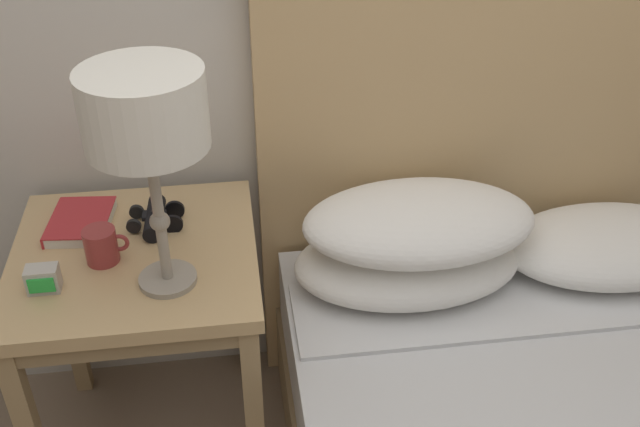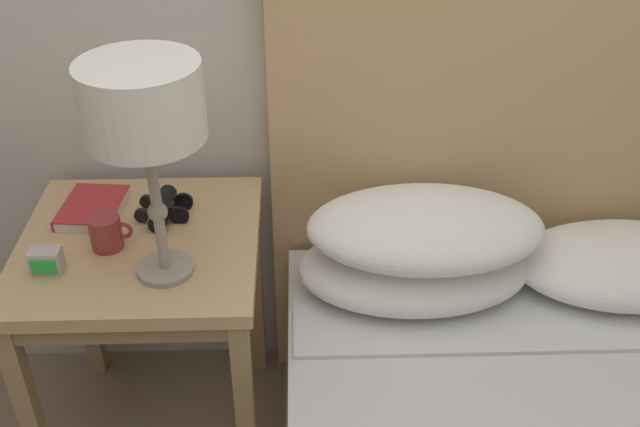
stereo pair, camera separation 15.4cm
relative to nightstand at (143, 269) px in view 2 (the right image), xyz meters
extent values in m
cube|color=tan|center=(0.00, 0.00, 0.07)|extent=(0.58, 0.58, 0.04)
cube|color=#917650|center=(0.00, 0.00, 0.03)|extent=(0.55, 0.55, 0.05)
cube|color=#A4865B|center=(-0.25, -0.26, -0.27)|extent=(0.04, 0.04, 0.64)
cube|color=#A4865B|center=(0.26, -0.26, -0.27)|extent=(0.04, 0.04, 0.64)
cube|color=#A4865B|center=(-0.25, 0.25, -0.27)|extent=(0.04, 0.04, 0.64)
cube|color=#A4865B|center=(0.26, 0.25, -0.27)|extent=(0.04, 0.04, 0.64)
cube|color=silver|center=(0.98, -0.06, -0.12)|extent=(1.21, 0.28, 0.01)
cube|color=tan|center=(0.98, 0.29, 0.06)|extent=(1.33, 0.06, 1.29)
ellipsoid|color=white|center=(0.69, 0.05, -0.05)|extent=(0.60, 0.36, 0.15)
ellipsoid|color=white|center=(1.25, 0.05, -0.05)|extent=(0.60, 0.36, 0.15)
ellipsoid|color=white|center=(0.71, 0.05, 0.08)|extent=(0.60, 0.36, 0.15)
cylinder|color=gray|center=(0.09, -0.13, 0.10)|extent=(0.13, 0.13, 0.01)
cylinder|color=gray|center=(0.09, -0.13, 0.27)|extent=(0.02, 0.02, 0.33)
sphere|color=gray|center=(0.09, -0.13, 0.25)|extent=(0.04, 0.04, 0.04)
cylinder|color=silver|center=(0.09, -0.13, 0.52)|extent=(0.25, 0.25, 0.16)
cube|color=silver|center=(-0.13, 0.12, 0.10)|extent=(0.16, 0.20, 0.03)
cube|color=#B2282D|center=(-0.13, 0.12, 0.12)|extent=(0.16, 0.20, 0.00)
cube|color=#B2282D|center=(-0.20, 0.13, 0.10)|extent=(0.03, 0.19, 0.03)
cylinder|color=black|center=(0.05, 0.07, 0.11)|extent=(0.05, 0.10, 0.04)
cylinder|color=black|center=(0.09, 0.07, 0.11)|extent=(0.05, 0.01, 0.05)
cylinder|color=black|center=(0.00, 0.07, 0.11)|extent=(0.04, 0.01, 0.04)
cylinder|color=black|center=(0.05, 0.14, 0.11)|extent=(0.05, 0.10, 0.04)
cylinder|color=black|center=(0.10, 0.13, 0.11)|extent=(0.05, 0.01, 0.05)
cylinder|color=black|center=(0.00, 0.14, 0.11)|extent=(0.04, 0.01, 0.04)
cube|color=black|center=(0.05, 0.10, 0.12)|extent=(0.06, 0.04, 0.01)
cylinder|color=black|center=(0.05, 0.10, 0.13)|extent=(0.02, 0.01, 0.02)
cylinder|color=#993333|center=(-0.07, -0.03, 0.13)|extent=(0.08, 0.08, 0.08)
torus|color=#993333|center=(-0.02, -0.03, 0.14)|extent=(0.05, 0.01, 0.05)
cube|color=#B7B2A8|center=(-0.18, -0.12, 0.12)|extent=(0.07, 0.04, 0.06)
cube|color=green|center=(-0.18, -0.14, 0.12)|extent=(0.06, 0.00, 0.04)
camera|label=1|loc=(0.24, -1.48, 1.15)|focal=42.00mm
camera|label=2|loc=(0.40, -1.49, 1.15)|focal=42.00mm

